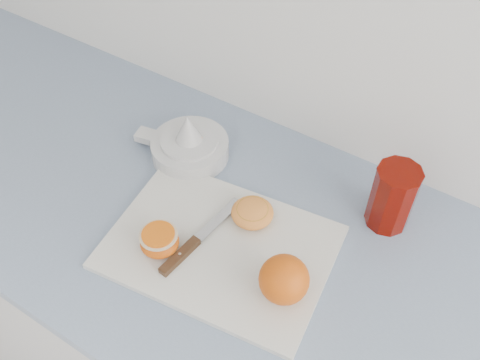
# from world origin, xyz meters

# --- Properties ---
(counter) EXTENTS (2.61, 0.64, 0.89)m
(counter) POSITION_xyz_m (0.15, 1.70, 0.45)
(counter) COLOR silver
(counter) RESTS_ON ground
(cutting_board) EXTENTS (0.42, 0.33, 0.01)m
(cutting_board) POSITION_xyz_m (0.13, 1.65, 0.90)
(cutting_board) COLOR silver
(cutting_board) RESTS_ON counter
(whole_orange) EXTENTS (0.08, 0.08, 0.08)m
(whole_orange) POSITION_xyz_m (0.27, 1.63, 0.94)
(whole_orange) COLOR orange
(whole_orange) RESTS_ON cutting_board
(half_orange) EXTENTS (0.07, 0.07, 0.04)m
(half_orange) POSITION_xyz_m (0.05, 1.59, 0.92)
(half_orange) COLOR orange
(half_orange) RESTS_ON cutting_board
(squeezed_shell) EXTENTS (0.08, 0.08, 0.03)m
(squeezed_shell) POSITION_xyz_m (0.15, 1.73, 0.92)
(squeezed_shell) COLOR orange
(squeezed_shell) RESTS_ON cutting_board
(paring_knife) EXTENTS (0.04, 0.21, 0.01)m
(paring_knife) POSITION_xyz_m (0.09, 1.61, 0.91)
(paring_knife) COLOR #4C2E1C
(paring_knife) RESTS_ON cutting_board
(citrus_juicer) EXTENTS (0.20, 0.16, 0.11)m
(citrus_juicer) POSITION_xyz_m (-0.05, 1.82, 0.92)
(citrus_juicer) COLOR white
(citrus_juicer) RESTS_ON counter
(red_tumbler) EXTENTS (0.08, 0.08, 0.13)m
(red_tumbler) POSITION_xyz_m (0.36, 1.87, 0.95)
(red_tumbler) COLOR #630800
(red_tumbler) RESTS_ON counter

